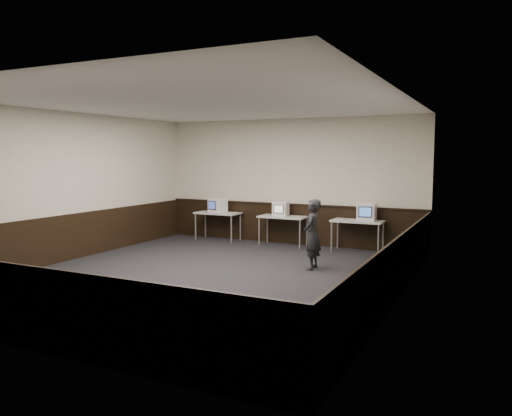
{
  "coord_description": "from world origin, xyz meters",
  "views": [
    {
      "loc": [
        4.86,
        -7.87,
        2.25
      ],
      "look_at": [
        0.22,
        1.6,
        1.15
      ],
      "focal_mm": 35.0,
      "sensor_mm": 36.0,
      "label": 1
    }
  ],
  "objects_px": {
    "desk_right": "(358,223)",
    "emac_right": "(367,212)",
    "emac_left": "(218,205)",
    "person": "(312,234)",
    "desk_center": "(283,219)",
    "emac_center": "(281,209)",
    "desk_left": "(218,215)"
  },
  "relations": [
    {
      "from": "desk_right",
      "to": "emac_right",
      "type": "xyz_separation_m",
      "value": [
        0.21,
        0.02,
        0.28
      ]
    },
    {
      "from": "emac_left",
      "to": "person",
      "type": "relative_size",
      "value": 0.35
    },
    {
      "from": "desk_center",
      "to": "desk_right",
      "type": "xyz_separation_m",
      "value": [
        1.9,
        0.0,
        0.0
      ]
    },
    {
      "from": "desk_right",
      "to": "emac_left",
      "type": "xyz_separation_m",
      "value": [
        -3.78,
        -0.04,
        0.26
      ]
    },
    {
      "from": "desk_right",
      "to": "emac_center",
      "type": "relative_size",
      "value": 2.89
    },
    {
      "from": "desk_right",
      "to": "emac_center",
      "type": "bearing_deg",
      "value": -179.63
    },
    {
      "from": "emac_right",
      "to": "desk_right",
      "type": "bearing_deg",
      "value": -179.48
    },
    {
      "from": "emac_center",
      "to": "emac_right",
      "type": "relative_size",
      "value": 0.88
    },
    {
      "from": "desk_left",
      "to": "emac_left",
      "type": "distance_m",
      "value": 0.26
    },
    {
      "from": "emac_center",
      "to": "desk_left",
      "type": "bearing_deg",
      "value": 173.51
    },
    {
      "from": "desk_center",
      "to": "emac_right",
      "type": "relative_size",
      "value": 2.54
    },
    {
      "from": "emac_center",
      "to": "person",
      "type": "relative_size",
      "value": 0.3
    },
    {
      "from": "desk_left",
      "to": "emac_center",
      "type": "distance_m",
      "value": 1.86
    },
    {
      "from": "emac_right",
      "to": "person",
      "type": "relative_size",
      "value": 0.34
    },
    {
      "from": "person",
      "to": "desk_left",
      "type": "bearing_deg",
      "value": -127.05
    },
    {
      "from": "emac_left",
      "to": "emac_right",
      "type": "bearing_deg",
      "value": 16.68
    },
    {
      "from": "emac_center",
      "to": "emac_right",
      "type": "height_order",
      "value": "emac_right"
    },
    {
      "from": "desk_left",
      "to": "desk_right",
      "type": "relative_size",
      "value": 1.0
    },
    {
      "from": "desk_right",
      "to": "desk_center",
      "type": "bearing_deg",
      "value": 180.0
    },
    {
      "from": "desk_center",
      "to": "person",
      "type": "distance_m",
      "value": 2.69
    },
    {
      "from": "emac_left",
      "to": "desk_left",
      "type": "bearing_deg",
      "value": 135.26
    },
    {
      "from": "desk_right",
      "to": "person",
      "type": "bearing_deg",
      "value": -98.88
    },
    {
      "from": "desk_right",
      "to": "emac_left",
      "type": "bearing_deg",
      "value": -179.45
    },
    {
      "from": "emac_right",
      "to": "person",
      "type": "xyz_separation_m",
      "value": [
        -0.55,
        -2.21,
        -0.25
      ]
    },
    {
      "from": "emac_left",
      "to": "emac_right",
      "type": "distance_m",
      "value": 3.99
    },
    {
      "from": "desk_right",
      "to": "emac_center",
      "type": "height_order",
      "value": "emac_center"
    },
    {
      "from": "desk_center",
      "to": "desk_right",
      "type": "bearing_deg",
      "value": 0.0
    },
    {
      "from": "desk_left",
      "to": "emac_left",
      "type": "bearing_deg",
      "value": -60.64
    },
    {
      "from": "desk_left",
      "to": "emac_right",
      "type": "height_order",
      "value": "emac_right"
    },
    {
      "from": "emac_left",
      "to": "emac_right",
      "type": "relative_size",
      "value": 1.03
    },
    {
      "from": "desk_left",
      "to": "emac_center",
      "type": "xyz_separation_m",
      "value": [
        1.84,
        -0.01,
        0.25
      ]
    },
    {
      "from": "desk_right",
      "to": "desk_left",
      "type": "bearing_deg",
      "value": 180.0
    }
  ]
}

